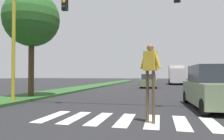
% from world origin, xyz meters
% --- Properties ---
extents(ground_plane, '(140.00, 140.00, 0.00)m').
position_xyz_m(ground_plane, '(0.00, 30.00, 0.00)').
color(ground_plane, '#262628').
extents(crosswalk, '(6.75, 2.20, 0.01)m').
position_xyz_m(crosswalk, '(0.00, 8.95, 0.00)').
color(crosswalk, silver).
rests_on(crosswalk, ground_plane).
extents(median_strip, '(2.83, 64.00, 0.15)m').
position_xyz_m(median_strip, '(-7.89, 28.00, 0.07)').
color(median_strip, '#2D5B28').
rests_on(median_strip, ground_plane).
extents(tree_mid, '(3.62, 3.62, 6.87)m').
position_xyz_m(tree_mid, '(-7.51, 14.05, 5.18)').
color(tree_mid, '#4C3823').
rests_on(tree_mid, median_strip).
extents(traffic_light_gantry, '(9.75, 0.30, 6.00)m').
position_xyz_m(traffic_light_gantry, '(-3.85, 11.40, 4.39)').
color(traffic_light_gantry, gold).
rests_on(traffic_light_gantry, median_strip).
extents(pedestrian_performer, '(0.70, 0.43, 2.49)m').
position_xyz_m(pedestrian_performer, '(0.40, 8.64, 1.66)').
color(pedestrian_performer, brown).
rests_on(pedestrian_performer, ground_plane).
extents(suv_crossing, '(2.20, 4.70, 1.97)m').
position_xyz_m(suv_crossing, '(3.03, 12.21, 0.93)').
color(suv_crossing, gray).
rests_on(suv_crossing, ground_plane).
extents(sedan_midblock, '(2.04, 4.66, 1.63)m').
position_xyz_m(sedan_midblock, '(-0.68, 27.62, 0.76)').
color(sedan_midblock, gray).
rests_on(sedan_midblock, ground_plane).
extents(sedan_distant, '(2.13, 4.15, 1.75)m').
position_xyz_m(sedan_distant, '(3.29, 39.75, 0.81)').
color(sedan_distant, black).
rests_on(sedan_distant, ground_plane).
extents(sedan_far_horizon, '(1.87, 4.20, 1.64)m').
position_xyz_m(sedan_far_horizon, '(-1.23, 49.43, 0.77)').
color(sedan_far_horizon, maroon).
rests_on(sedan_far_horizon, ground_plane).
extents(truck_box_delivery, '(2.40, 6.20, 3.10)m').
position_xyz_m(truck_box_delivery, '(3.27, 37.73, 1.63)').
color(truck_box_delivery, silver).
rests_on(truck_box_delivery, ground_plane).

